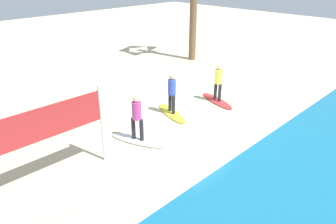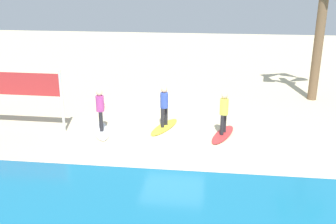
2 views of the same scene
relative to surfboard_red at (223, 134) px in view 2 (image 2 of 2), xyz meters
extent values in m
plane|color=beige|center=(1.91, 0.23, -0.04)|extent=(60.00, 60.00, 0.00)
ellipsoid|color=red|center=(0.00, 0.00, 0.00)|extent=(1.18, 2.17, 0.09)
cylinder|color=#232328|center=(0.05, 0.15, 0.43)|extent=(0.14, 0.14, 0.78)
cylinder|color=#232328|center=(-0.05, -0.15, 0.43)|extent=(0.14, 0.14, 0.78)
cylinder|color=#E0E04C|center=(0.00, 0.00, 1.14)|extent=(0.32, 0.32, 0.62)
sphere|color=beige|center=(0.00, 0.00, 1.56)|extent=(0.24, 0.24, 0.24)
ellipsoid|color=yellow|center=(2.37, -0.52, 0.00)|extent=(1.21, 2.17, 0.09)
cylinder|color=#232328|center=(2.42, -0.37, 0.43)|extent=(0.14, 0.14, 0.78)
cylinder|color=#232328|center=(2.31, -0.68, 0.43)|extent=(0.14, 0.14, 0.78)
cylinder|color=#334CAD|center=(2.37, -0.52, 1.14)|extent=(0.32, 0.32, 0.62)
sphere|color=tan|center=(2.37, -0.52, 1.56)|extent=(0.24, 0.24, 0.24)
ellipsoid|color=white|center=(4.80, 0.20, 0.00)|extent=(1.25, 2.16, 0.09)
cylinder|color=#232328|center=(4.74, 0.35, 0.43)|extent=(0.14, 0.14, 0.78)
cylinder|color=#232328|center=(4.85, 0.05, 0.43)|extent=(0.14, 0.14, 0.78)
cylinder|color=#B74293|center=(4.80, 0.20, 1.14)|extent=(0.32, 0.32, 0.62)
sphere|color=beige|center=(4.80, 0.20, 1.56)|extent=(0.24, 0.24, 0.24)
cylinder|color=silver|center=(6.27, 0.35, 1.21)|extent=(0.10, 0.10, 2.50)
cylinder|color=brown|center=(-4.51, -5.40, 3.21)|extent=(0.44, 0.44, 6.50)
sphere|color=#E53838|center=(5.68, -2.75, 0.13)|extent=(0.35, 0.35, 0.35)
camera|label=1|loc=(10.98, 7.83, 5.62)|focal=34.48mm
camera|label=2|loc=(0.39, 14.23, 5.74)|focal=41.75mm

